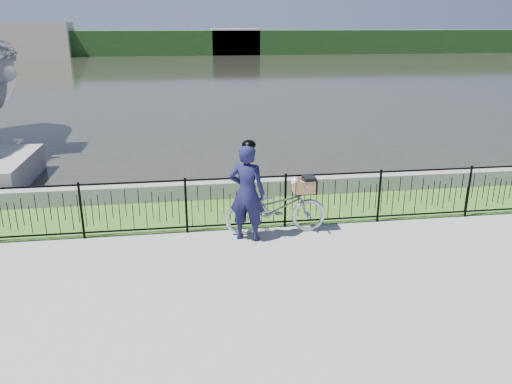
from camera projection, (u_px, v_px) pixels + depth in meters
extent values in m
plane|color=gray|center=(247.00, 265.00, 8.68)|extent=(120.00, 120.00, 0.00)
cube|color=#36611E|center=(232.00, 212.00, 11.11)|extent=(60.00, 2.00, 0.01)
plane|color=black|center=(194.00, 75.00, 39.58)|extent=(120.00, 120.00, 0.00)
cube|color=gray|center=(228.00, 189.00, 11.99)|extent=(60.00, 0.30, 0.40)
cube|color=#204319|center=(188.00, 42.00, 64.37)|extent=(120.00, 6.00, 3.00)
cube|color=#B3A490|center=(37.00, 40.00, 59.88)|extent=(8.00, 4.00, 4.00)
cube|color=#B3A490|center=(235.00, 42.00, 63.76)|extent=(6.00, 3.00, 3.20)
imported|color=#AEB4BB|center=(276.00, 208.00, 9.87)|extent=(2.02, 0.70, 1.06)
cube|color=black|center=(304.00, 193.00, 9.85)|extent=(0.38, 0.18, 0.02)
cube|color=olive|center=(304.00, 192.00, 9.85)|extent=(0.42, 0.33, 0.01)
cube|color=olive|center=(302.00, 184.00, 9.96)|extent=(0.42, 0.02, 0.28)
cube|color=olive|center=(306.00, 189.00, 9.66)|extent=(0.42, 0.02, 0.28)
cube|color=olive|center=(314.00, 186.00, 9.84)|extent=(0.02, 0.33, 0.28)
cube|color=olive|center=(294.00, 187.00, 9.78)|extent=(0.02, 0.33, 0.28)
cube|color=black|center=(309.00, 178.00, 9.77)|extent=(0.23, 0.34, 0.06)
cube|color=black|center=(315.00, 184.00, 9.83)|extent=(0.02, 0.34, 0.22)
ellipsoid|color=silver|center=(303.00, 187.00, 9.81)|extent=(0.31, 0.22, 0.20)
sphere|color=silver|center=(295.00, 181.00, 9.73)|extent=(0.15, 0.15, 0.15)
sphere|color=silver|center=(293.00, 183.00, 9.71)|extent=(0.07, 0.07, 0.07)
sphere|color=black|center=(291.00, 184.00, 9.70)|extent=(0.02, 0.02, 0.02)
cone|color=#A37344|center=(294.00, 177.00, 9.76)|extent=(0.06, 0.08, 0.08)
cone|color=#A37344|center=(297.00, 179.00, 9.67)|extent=(0.06, 0.08, 0.08)
imported|color=#131335|center=(247.00, 193.00, 9.44)|extent=(0.81, 0.69, 1.90)
ellipsoid|color=black|center=(247.00, 145.00, 9.14)|extent=(0.26, 0.29, 0.18)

